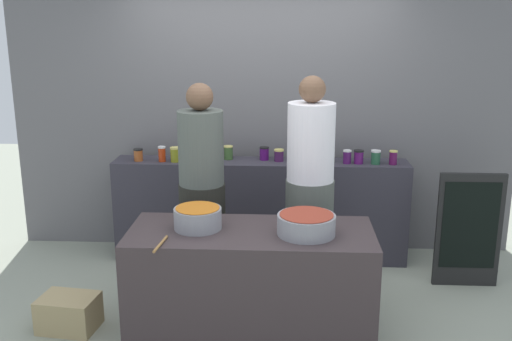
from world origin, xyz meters
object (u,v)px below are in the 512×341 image
object	(u,v)px
preserve_jar_5	(228,153)
preserve_jar_11	(359,157)
preserve_jar_8	(317,158)
preserve_jar_12	(376,157)
preserve_jar_0	(138,155)
preserve_jar_4	(203,153)
preserve_jar_1	(162,154)
cook_in_cap	(310,201)
preserve_jar_3	(189,155)
preserve_jar_10	(347,157)
preserve_jar_13	(393,157)
preserve_jar_6	(264,153)
cook_with_tongs	(202,203)
preserve_jar_9	(329,155)
bread_crate	(69,313)
preserve_jar_2	(175,154)
wooden_spoon	(160,244)
chalkboard_sign	(469,230)
cooking_pot_left	(198,218)
preserve_jar_7	(279,155)
cooking_pot_center	(306,224)

from	to	relation	value
preserve_jar_5	preserve_jar_11	bearing A→B (deg)	-4.75
preserve_jar_8	preserve_jar_12	distance (m)	0.52
preserve_jar_0	preserve_jar_4	xyz separation A→B (m)	(0.59, 0.08, 0.00)
preserve_jar_1	preserve_jar_11	size ratio (longest dim) A/B	1.14
preserve_jar_8	preserve_jar_11	xyz separation A→B (m)	(0.37, 0.02, 0.01)
preserve_jar_8	cook_in_cap	xyz separation A→B (m)	(-0.09, -0.72, -0.18)
preserve_jar_3	preserve_jar_10	size ratio (longest dim) A/B	1.03
preserve_jar_13	preserve_jar_6	bearing A→B (deg)	174.36
preserve_jar_4	preserve_jar_13	world-z (taller)	preserve_jar_13
preserve_jar_8	cook_with_tongs	distance (m)	1.21
preserve_jar_0	preserve_jar_10	world-z (taller)	preserve_jar_10
preserve_jar_0	preserve_jar_9	size ratio (longest dim) A/B	0.83
preserve_jar_3	preserve_jar_12	world-z (taller)	same
bread_crate	preserve_jar_1	bearing A→B (deg)	71.84
preserve_jar_2	preserve_jar_0	bearing A→B (deg)	177.72
preserve_jar_5	preserve_jar_9	xyz separation A→B (m)	(0.92, -0.05, 0.00)
preserve_jar_6	wooden_spoon	world-z (taller)	preserve_jar_6
wooden_spoon	chalkboard_sign	size ratio (longest dim) A/B	0.27
cook_in_cap	preserve_jar_11	bearing A→B (deg)	57.98
preserve_jar_10	preserve_jar_4	bearing A→B (deg)	176.87
preserve_jar_13	bread_crate	world-z (taller)	preserve_jar_13
bread_crate	cooking_pot_left	bearing A→B (deg)	1.94
preserve_jar_1	preserve_jar_10	bearing A→B (deg)	0.56
preserve_jar_6	chalkboard_sign	bearing A→B (deg)	-17.88
preserve_jar_12	wooden_spoon	size ratio (longest dim) A/B	0.47
preserve_jar_2	preserve_jar_5	xyz separation A→B (m)	(0.47, 0.12, -0.00)
preserve_jar_2	bread_crate	distance (m)	1.70
preserve_jar_6	preserve_jar_7	world-z (taller)	preserve_jar_6
cook_in_cap	chalkboard_sign	size ratio (longest dim) A/B	1.82
preserve_jar_7	preserve_jar_8	size ratio (longest dim) A/B	1.07
preserve_jar_1	cook_with_tongs	distance (m)	0.90
bread_crate	chalkboard_sign	distance (m)	3.25
preserve_jar_2	cook_with_tongs	bearing A→B (deg)	-64.53
preserve_jar_1	preserve_jar_3	distance (m)	0.24
preserve_jar_12	preserve_jar_13	distance (m)	0.15
preserve_jar_3	preserve_jar_9	bearing A→B (deg)	2.20
preserve_jar_13	bread_crate	size ratio (longest dim) A/B	0.31
preserve_jar_10	preserve_jar_11	size ratio (longest dim) A/B	0.99
preserve_jar_6	preserve_jar_8	distance (m)	0.49
preserve_jar_2	preserve_jar_8	bearing A→B (deg)	0.15
preserve_jar_7	preserve_jar_12	world-z (taller)	preserve_jar_12
preserve_jar_6	chalkboard_sign	size ratio (longest dim) A/B	0.12
preserve_jar_9	chalkboard_sign	bearing A→B (deg)	-23.95
preserve_jar_2	preserve_jar_13	xyz separation A→B (m)	(1.96, 0.00, -0.00)
cook_in_cap	preserve_jar_5	bearing A→B (deg)	130.98
cooking_pot_center	bread_crate	world-z (taller)	cooking_pot_center
preserve_jar_0	preserve_jar_6	distance (m)	1.15
preserve_jar_5	cooking_pot_left	distance (m)	1.43
preserve_jar_12	chalkboard_sign	world-z (taller)	preserve_jar_12
cook_in_cap	cook_with_tongs	bearing A→B (deg)	-178.68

